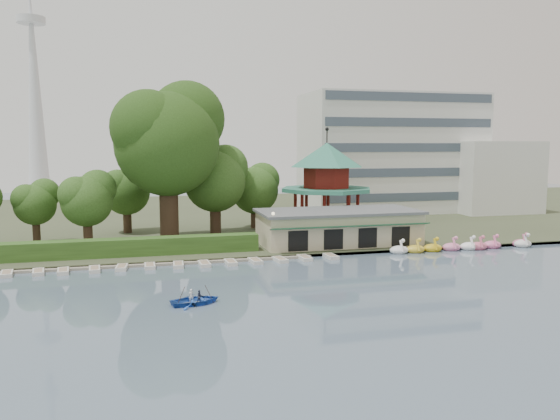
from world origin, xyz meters
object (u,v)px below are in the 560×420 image
object	(u,v)px
dock	(145,264)
big_tree	(169,136)
boathouse	(338,226)
pavilion	(327,177)
rowboat_with_passengers	(195,297)

from	to	relation	value
dock	big_tree	bearing A→B (deg)	73.94
big_tree	boathouse	bearing A→B (deg)	-18.29
pavilion	rowboat_with_passengers	xyz separation A→B (m)	(-20.40, -29.28, -6.95)
boathouse	rowboat_with_passengers	size ratio (longest dim) A/B	3.20
dock	pavilion	xyz separation A→B (m)	(24.00, 14.80, 7.36)
boathouse	pavilion	world-z (taller)	pavilion
boathouse	pavilion	distance (m)	11.43
pavilion	big_tree	distance (m)	21.86
dock	rowboat_with_passengers	world-z (taller)	rowboat_with_passengers
big_tree	rowboat_with_passengers	world-z (taller)	big_tree
big_tree	rowboat_with_passengers	bearing A→B (deg)	-89.03
pavilion	big_tree	xyz separation A→B (m)	(-20.83, -3.80, 5.40)
dock	rowboat_with_passengers	size ratio (longest dim) A/B	5.85
boathouse	big_tree	size ratio (longest dim) A/B	0.98
pavilion	rowboat_with_passengers	size ratio (longest dim) A/B	2.32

